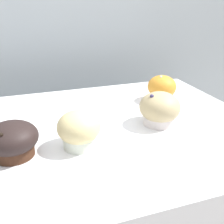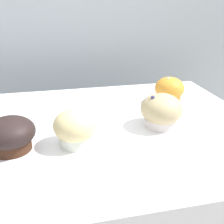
{
  "view_description": "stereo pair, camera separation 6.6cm",
  "coord_description": "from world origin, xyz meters",
  "px_view_note": "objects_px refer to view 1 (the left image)",
  "views": [
    {
      "loc": [
        -0.09,
        -0.6,
        1.26
      ],
      "look_at": [
        0.1,
        -0.02,
        0.99
      ],
      "focal_mm": 42.0,
      "sensor_mm": 36.0,
      "label": 1
    },
    {
      "loc": [
        -0.03,
        -0.61,
        1.26
      ],
      "look_at": [
        0.1,
        -0.02,
        0.99
      ],
      "focal_mm": 42.0,
      "sensor_mm": 36.0,
      "label": 2
    }
  ],
  "objects_px": {
    "muffin_front_left": "(12,140)",
    "muffin_back_right": "(160,109)",
    "muffin_front_center": "(77,130)",
    "muffin_back_left": "(162,89)"
  },
  "relations": [
    {
      "from": "muffin_back_left",
      "to": "muffin_back_right",
      "type": "bearing_deg",
      "value": -120.22
    },
    {
      "from": "muffin_front_left",
      "to": "muffin_back_right",
      "type": "bearing_deg",
      "value": 6.25
    },
    {
      "from": "muffin_front_center",
      "to": "muffin_back_right",
      "type": "bearing_deg",
      "value": 11.97
    },
    {
      "from": "muffin_back_right",
      "to": "muffin_front_left",
      "type": "distance_m",
      "value": 0.37
    },
    {
      "from": "muffin_front_center",
      "to": "muffin_back_right",
      "type": "height_order",
      "value": "muffin_back_right"
    },
    {
      "from": "muffin_front_center",
      "to": "muffin_back_left",
      "type": "xyz_separation_m",
      "value": [
        0.32,
        0.2,
        -0.0
      ]
    },
    {
      "from": "muffin_front_center",
      "to": "muffin_front_left",
      "type": "relative_size",
      "value": 0.88
    },
    {
      "from": "muffin_back_right",
      "to": "muffin_front_left",
      "type": "bearing_deg",
      "value": -173.75
    },
    {
      "from": "muffin_front_center",
      "to": "muffin_back_left",
      "type": "height_order",
      "value": "same"
    },
    {
      "from": "muffin_front_center",
      "to": "muffin_front_left",
      "type": "bearing_deg",
      "value": 176.46
    }
  ]
}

